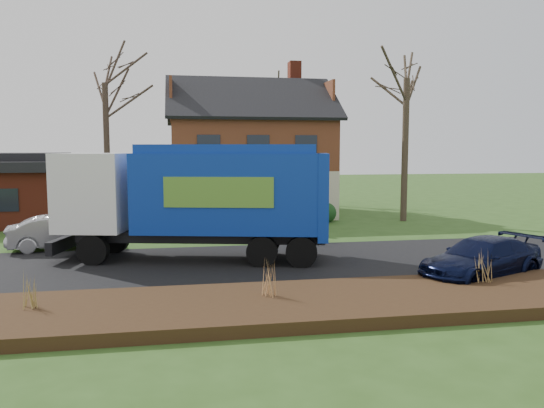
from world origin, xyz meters
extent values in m
plane|color=#2C4B19|center=(0.00, 0.00, 0.00)|extent=(120.00, 120.00, 0.00)
cube|color=black|center=(0.00, 0.00, 0.01)|extent=(80.00, 7.00, 0.02)
cube|color=black|center=(0.00, -5.30, 0.15)|extent=(80.00, 3.50, 0.30)
cube|color=beige|center=(2.00, 14.00, 1.35)|extent=(9.00, 7.50, 2.70)
cube|color=#5A2F19|center=(2.00, 14.00, 4.10)|extent=(9.00, 7.50, 2.80)
cube|color=maroon|center=(5.00, 15.00, 8.46)|extent=(0.70, 0.90, 1.60)
cube|color=beige|center=(-4.20, 13.50, 1.30)|extent=(3.50, 5.50, 2.60)
cube|color=black|center=(-4.20, 13.50, 2.72)|extent=(3.90, 5.90, 0.24)
cylinder|color=black|center=(-5.09, 0.84, 0.52)|extent=(1.10, 0.58, 1.04)
cylinder|color=black|center=(-4.60, 2.89, 0.52)|extent=(1.10, 0.58, 1.04)
cylinder|color=black|center=(0.49, -0.47, 0.52)|extent=(1.10, 0.58, 1.04)
cylinder|color=black|center=(0.97, 1.58, 0.52)|extent=(1.10, 0.58, 1.04)
cylinder|color=black|center=(1.76, -0.77, 0.52)|extent=(1.10, 0.58, 1.04)
cylinder|color=black|center=(2.24, 1.28, 0.52)|extent=(1.10, 0.58, 1.04)
cube|color=black|center=(-1.42, 1.06, 0.85)|extent=(8.68, 3.14, 0.35)
cube|color=white|center=(-5.09, 1.92, 2.41)|extent=(2.82, 2.97, 2.71)
cube|color=black|center=(-6.16, 2.17, 2.56)|extent=(0.58, 2.17, 0.90)
cube|color=black|center=(-6.26, 2.19, 0.55)|extent=(0.82, 2.50, 0.45)
cube|color=#0C2F98|center=(-0.50, 0.84, 2.41)|extent=(6.73, 3.89, 2.71)
cube|color=#0C2F98|center=(-0.50, 0.84, 3.92)|extent=(6.37, 3.53, 0.30)
cube|color=#0C2F98|center=(2.68, 0.10, 2.31)|extent=(0.93, 2.57, 2.91)
cube|color=#5A9430|center=(-0.93, -0.37, 2.51)|extent=(3.53, 0.86, 1.00)
cube|color=#5A9430|center=(-0.35, 2.12, 2.51)|extent=(3.53, 0.86, 1.00)
imported|color=#9D9EA4|center=(-6.73, 4.07, 0.67)|extent=(4.24, 2.22, 1.33)
imported|color=black|center=(6.64, -3.39, 0.64)|extent=(4.74, 3.35, 1.27)
cylinder|color=#3B2D23|center=(-5.73, 10.49, 3.61)|extent=(0.30, 0.30, 7.22)
cylinder|color=#413427|center=(9.90, 9.44, 3.83)|extent=(0.35, 0.35, 7.66)
cylinder|color=#3A2E23|center=(5.06, 20.80, 3.74)|extent=(0.28, 0.28, 7.47)
cone|color=olive|center=(-5.60, -5.04, 0.71)|extent=(0.04, 0.04, 0.83)
cone|color=olive|center=(-5.73, -5.04, 0.71)|extent=(0.04, 0.04, 0.83)
cone|color=olive|center=(-5.46, -5.04, 0.71)|extent=(0.04, 0.04, 0.83)
cone|color=olive|center=(-5.60, -4.93, 0.71)|extent=(0.04, 0.04, 0.83)
cone|color=olive|center=(-5.60, -5.15, 0.71)|extent=(0.04, 0.04, 0.83)
cone|color=tan|center=(-0.08, -4.98, 0.74)|extent=(0.04, 0.04, 0.87)
cone|color=tan|center=(-0.22, -4.98, 0.74)|extent=(0.04, 0.04, 0.87)
cone|color=tan|center=(0.06, -4.98, 0.74)|extent=(0.04, 0.04, 0.87)
cone|color=tan|center=(-0.08, -4.87, 0.74)|extent=(0.04, 0.04, 0.87)
cone|color=tan|center=(-0.08, -5.09, 0.74)|extent=(0.04, 0.04, 0.87)
cone|color=#9F7C46|center=(5.92, -4.64, 0.74)|extent=(0.04, 0.04, 0.89)
cone|color=#9F7C46|center=(5.76, -4.64, 0.74)|extent=(0.04, 0.04, 0.89)
cone|color=#9F7C46|center=(6.08, -4.64, 0.74)|extent=(0.04, 0.04, 0.89)
cone|color=#9F7C46|center=(5.92, -4.51, 0.74)|extent=(0.04, 0.04, 0.89)
cone|color=#9F7C46|center=(5.92, -4.76, 0.74)|extent=(0.04, 0.04, 0.89)
camera|label=1|loc=(-2.25, -17.57, 3.92)|focal=35.00mm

